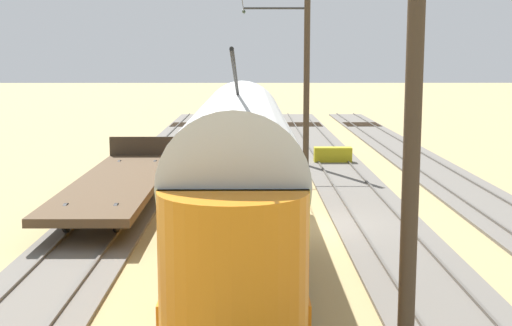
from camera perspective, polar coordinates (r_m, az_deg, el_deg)
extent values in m
plane|color=tan|center=(21.74, 4.43, -5.14)|extent=(220.00, 220.00, 0.00)
cube|color=#59544C|center=(22.89, 18.75, -4.51)|extent=(0.07, 80.00, 0.08)
cube|color=#382819|center=(53.90, 8.33, 3.23)|extent=(2.50, 0.24, 0.08)
cube|color=#382819|center=(53.26, 8.43, 3.16)|extent=(2.50, 0.24, 0.08)
cube|color=#382819|center=(52.62, 8.54, 3.10)|extent=(2.50, 0.24, 0.08)
cube|color=#382819|center=(51.98, 8.65, 3.02)|extent=(2.50, 0.24, 0.08)
cube|color=#382819|center=(51.34, 8.77, 2.95)|extent=(2.50, 0.24, 0.08)
cube|color=#666059|center=(22.01, 9.98, -4.94)|extent=(2.80, 80.00, 0.10)
cube|color=#59544C|center=(21.87, 8.13, -4.74)|extent=(0.07, 80.00, 0.08)
cube|color=#59544C|center=(22.13, 11.82, -4.68)|extent=(0.07, 80.00, 0.08)
cube|color=#382819|center=(53.41, 3.80, 3.26)|extent=(2.50, 0.24, 0.08)
cube|color=#382819|center=(52.77, 3.86, 3.19)|extent=(2.50, 0.24, 0.08)
cube|color=#382819|center=(52.12, 3.91, 3.12)|extent=(2.50, 0.24, 0.08)
cube|color=#382819|center=(51.48, 3.96, 3.05)|extent=(2.50, 0.24, 0.08)
cube|color=#382819|center=(50.83, 4.02, 2.97)|extent=(2.50, 0.24, 0.08)
cube|color=#666059|center=(21.65, -1.21, -5.03)|extent=(2.80, 80.00, 0.10)
cube|color=#59544C|center=(21.65, -3.12, -4.80)|extent=(0.07, 80.00, 0.08)
cube|color=#59544C|center=(21.63, 0.69, -4.80)|extent=(0.07, 80.00, 0.08)
cube|color=#382819|center=(53.27, -0.77, 3.26)|extent=(2.50, 0.24, 0.08)
cube|color=#382819|center=(52.62, -0.78, 3.19)|extent=(2.50, 0.24, 0.08)
cube|color=#382819|center=(51.97, -0.78, 3.12)|extent=(2.50, 0.24, 0.08)
cube|color=#382819|center=(51.33, -0.78, 3.05)|extent=(2.50, 0.24, 0.08)
cube|color=#382819|center=(50.68, -0.79, 2.98)|extent=(2.50, 0.24, 0.08)
cube|color=#666059|center=(22.12, -12.35, -4.94)|extent=(2.80, 80.00, 0.10)
cube|color=#59544C|center=(22.25, -14.17, -4.68)|extent=(0.07, 80.00, 0.08)
cube|color=#59544C|center=(21.96, -10.52, -4.74)|extent=(0.07, 80.00, 0.08)
cube|color=#382819|center=(53.46, -5.35, 3.24)|extent=(2.50, 0.24, 0.08)
cube|color=#382819|center=(52.82, -5.41, 3.17)|extent=(2.50, 0.24, 0.08)
cube|color=#382819|center=(52.17, -5.47, 3.10)|extent=(2.50, 0.24, 0.08)
cube|color=#382819|center=(51.53, -5.53, 3.03)|extent=(2.50, 0.24, 0.08)
cube|color=#382819|center=(50.88, -5.59, 2.96)|extent=(2.50, 0.24, 0.08)
cube|color=orange|center=(18.75, -1.33, -5.14)|extent=(2.65, 13.50, 0.55)
cube|color=orange|center=(18.59, -1.34, -2.90)|extent=(2.55, 13.50, 0.95)
cube|color=yellow|center=(18.41, -1.35, 0.15)|extent=(2.55, 13.50, 1.05)
cylinder|color=silver|center=(18.34, -1.36, 1.77)|extent=(2.65, 13.23, 2.65)
cylinder|color=orange|center=(25.15, -1.11, 0.75)|extent=(2.55, 2.55, 2.55)
cylinder|color=orange|center=(12.03, -1.82, -8.19)|extent=(2.55, 2.55, 2.55)
cube|color=black|center=(26.16, -1.09, 3.29)|extent=(1.63, 0.08, 0.36)
cube|color=black|center=(26.23, -1.09, 2.62)|extent=(1.73, 0.06, 0.80)
cube|color=black|center=(18.44, 2.68, 0.16)|extent=(0.04, 11.34, 0.80)
cube|color=black|center=(18.48, -5.37, 0.15)|extent=(0.04, 11.34, 0.80)
cylinder|color=silver|center=(26.43, -1.08, 0.59)|extent=(0.24, 0.06, 0.24)
cube|color=gray|center=(26.52, -1.08, -1.41)|extent=(1.94, 0.12, 0.20)
cylinder|color=black|center=(13.56, -1.68, 7.03)|extent=(0.07, 5.26, 1.06)
cylinder|color=black|center=(23.00, 0.62, -2.91)|extent=(0.10, 0.76, 0.76)
cylinder|color=black|center=(23.02, -2.96, -2.91)|extent=(0.10, 0.76, 0.76)
cylinder|color=black|center=(14.65, 1.27, -9.75)|extent=(0.10, 0.76, 0.76)
cylinder|color=black|center=(14.67, -4.43, -9.74)|extent=(0.10, 0.76, 0.76)
cube|color=brown|center=(24.66, -11.07, -1.58)|extent=(2.80, 11.87, 0.25)
cube|color=#33281E|center=(30.17, -9.12, 1.36)|extent=(2.80, 0.10, 0.80)
cylinder|color=black|center=(28.64, -8.13, -0.59)|extent=(0.10, 0.84, 0.84)
cylinder|color=black|center=(28.86, -10.96, -0.59)|extent=(0.10, 0.84, 0.84)
cylinder|color=black|center=(20.58, -11.19, -4.35)|extent=(0.10, 0.84, 0.84)
cylinder|color=black|center=(20.90, -15.07, -4.29)|extent=(0.10, 0.84, 0.84)
cylinder|color=#423323|center=(32.61, 4.10, 6.32)|extent=(0.28, 0.28, 7.67)
cylinder|color=#2D2D2D|center=(32.57, 1.59, 12.39)|extent=(2.87, 0.10, 0.10)
sphere|color=#334733|center=(32.54, -0.99, 12.13)|extent=(0.16, 0.16, 0.16)
cylinder|color=#423323|center=(11.53, 12.49, 1.71)|extent=(0.28, 0.28, 7.67)
cylinder|color=black|center=(32.57, 1.59, 12.39)|extent=(2.87, 0.02, 0.02)
cube|color=#B2A519|center=(34.13, 6.22, 0.61)|extent=(1.80, 0.60, 0.80)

